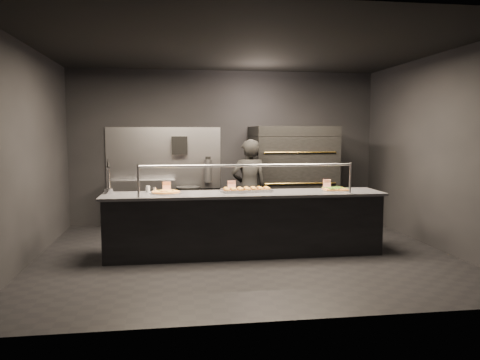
{
  "coord_description": "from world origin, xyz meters",
  "views": [
    {
      "loc": [
        -1.04,
        -6.71,
        1.8
      ],
      "look_at": [
        -0.04,
        0.2,
        1.09
      ],
      "focal_mm": 35.0,
      "sensor_mm": 36.0,
      "label": 1
    }
  ],
  "objects_px": {
    "square_pizza": "(335,189)",
    "service_counter": "(244,223)",
    "slider_tray_b": "(257,189)",
    "trash_bin": "(189,207)",
    "beer_tap": "(109,184)",
    "round_pizza": "(166,192)",
    "pizza_oven": "(292,176)",
    "slider_tray_a": "(237,190)",
    "fire_extinguisher": "(208,170)",
    "worker": "(249,189)",
    "prep_shelf": "(143,203)",
    "towel_dispenser": "(179,145)"
  },
  "relations": [
    {
      "from": "square_pizza",
      "to": "service_counter",
      "type": "bearing_deg",
      "value": -178.37
    },
    {
      "from": "slider_tray_b",
      "to": "trash_bin",
      "type": "bearing_deg",
      "value": 115.41
    },
    {
      "from": "beer_tap",
      "to": "round_pizza",
      "type": "relative_size",
      "value": 1.09
    },
    {
      "from": "pizza_oven",
      "to": "slider_tray_a",
      "type": "relative_size",
      "value": 3.78
    },
    {
      "from": "fire_extinguisher",
      "to": "trash_bin",
      "type": "height_order",
      "value": "fire_extinguisher"
    },
    {
      "from": "beer_tap",
      "to": "worker",
      "type": "relative_size",
      "value": 0.31
    },
    {
      "from": "pizza_oven",
      "to": "prep_shelf",
      "type": "height_order",
      "value": "pizza_oven"
    },
    {
      "from": "pizza_oven",
      "to": "trash_bin",
      "type": "bearing_deg",
      "value": 172.71
    },
    {
      "from": "service_counter",
      "to": "prep_shelf",
      "type": "xyz_separation_m",
      "value": [
        -1.6,
        2.32,
        -0.01
      ]
    },
    {
      "from": "prep_shelf",
      "to": "round_pizza",
      "type": "height_order",
      "value": "round_pizza"
    },
    {
      "from": "fire_extinguisher",
      "to": "beer_tap",
      "type": "relative_size",
      "value": 0.98
    },
    {
      "from": "trash_bin",
      "to": "worker",
      "type": "xyz_separation_m",
      "value": [
        1.0,
        -1.04,
        0.46
      ]
    },
    {
      "from": "slider_tray_b",
      "to": "worker",
      "type": "distance_m",
      "value": 0.98
    },
    {
      "from": "round_pizza",
      "to": "trash_bin",
      "type": "height_order",
      "value": "round_pizza"
    },
    {
      "from": "slider_tray_a",
      "to": "slider_tray_b",
      "type": "relative_size",
      "value": 1.03
    },
    {
      "from": "prep_shelf",
      "to": "slider_tray_a",
      "type": "bearing_deg",
      "value": -56.23
    },
    {
      "from": "service_counter",
      "to": "prep_shelf",
      "type": "relative_size",
      "value": 3.42
    },
    {
      "from": "beer_tap",
      "to": "worker",
      "type": "xyz_separation_m",
      "value": [
        2.2,
        0.95,
        -0.23
      ]
    },
    {
      "from": "pizza_oven",
      "to": "square_pizza",
      "type": "relative_size",
      "value": 4.51
    },
    {
      "from": "beer_tap",
      "to": "worker",
      "type": "bearing_deg",
      "value": 23.39
    },
    {
      "from": "beer_tap",
      "to": "slider_tray_a",
      "type": "bearing_deg",
      "value": -2.41
    },
    {
      "from": "worker",
      "to": "beer_tap",
      "type": "bearing_deg",
      "value": 20.25
    },
    {
      "from": "towel_dispenser",
      "to": "round_pizza",
      "type": "bearing_deg",
      "value": -95.95
    },
    {
      "from": "round_pizza",
      "to": "square_pizza",
      "type": "bearing_deg",
      "value": -1.26
    },
    {
      "from": "service_counter",
      "to": "worker",
      "type": "height_order",
      "value": "worker"
    },
    {
      "from": "prep_shelf",
      "to": "square_pizza",
      "type": "xyz_separation_m",
      "value": [
        3.0,
        -2.28,
        0.49
      ]
    },
    {
      "from": "prep_shelf",
      "to": "slider_tray_b",
      "type": "xyz_separation_m",
      "value": [
        1.81,
        -2.19,
        0.5
      ]
    },
    {
      "from": "fire_extinguisher",
      "to": "towel_dispenser",
      "type": "bearing_deg",
      "value": -178.96
    },
    {
      "from": "worker",
      "to": "slider_tray_b",
      "type": "bearing_deg",
      "value": 84.46
    },
    {
      "from": "towel_dispenser",
      "to": "round_pizza",
      "type": "xyz_separation_m",
      "value": [
        -0.24,
        -2.29,
        -0.61
      ]
    },
    {
      "from": "pizza_oven",
      "to": "square_pizza",
      "type": "distance_m",
      "value": 1.87
    },
    {
      "from": "service_counter",
      "to": "towel_dispenser",
      "type": "bearing_deg",
      "value": 110.63
    },
    {
      "from": "pizza_oven",
      "to": "beer_tap",
      "type": "height_order",
      "value": "pizza_oven"
    },
    {
      "from": "service_counter",
      "to": "slider_tray_b",
      "type": "height_order",
      "value": "service_counter"
    },
    {
      "from": "towel_dispenser",
      "to": "square_pizza",
      "type": "xyz_separation_m",
      "value": [
        2.3,
        -2.35,
        -0.61
      ]
    },
    {
      "from": "towel_dispenser",
      "to": "slider_tray_a",
      "type": "bearing_deg",
      "value": -70.93
    },
    {
      "from": "towel_dispenser",
      "to": "trash_bin",
      "type": "bearing_deg",
      "value": -57.72
    },
    {
      "from": "service_counter",
      "to": "prep_shelf",
      "type": "distance_m",
      "value": 2.82
    },
    {
      "from": "trash_bin",
      "to": "service_counter",
      "type": "bearing_deg",
      "value": -70.82
    },
    {
      "from": "beer_tap",
      "to": "slider_tray_a",
      "type": "distance_m",
      "value": 1.86
    },
    {
      "from": "prep_shelf",
      "to": "fire_extinguisher",
      "type": "bearing_deg",
      "value": 3.66
    },
    {
      "from": "fire_extinguisher",
      "to": "pizza_oven",
      "type": "bearing_deg",
      "value": -17.89
    },
    {
      "from": "slider_tray_a",
      "to": "trash_bin",
      "type": "distance_m",
      "value": 2.24
    },
    {
      "from": "prep_shelf",
      "to": "trash_bin",
      "type": "distance_m",
      "value": 0.87
    },
    {
      "from": "service_counter",
      "to": "fire_extinguisher",
      "type": "distance_m",
      "value": 2.5
    },
    {
      "from": "service_counter",
      "to": "trash_bin",
      "type": "distance_m",
      "value": 2.28
    },
    {
      "from": "round_pizza",
      "to": "slider_tray_a",
      "type": "distance_m",
      "value": 1.04
    },
    {
      "from": "prep_shelf",
      "to": "worker",
      "type": "relative_size",
      "value": 0.71
    },
    {
      "from": "service_counter",
      "to": "round_pizza",
      "type": "height_order",
      "value": "service_counter"
    },
    {
      "from": "square_pizza",
      "to": "trash_bin",
      "type": "height_order",
      "value": "square_pizza"
    }
  ]
}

